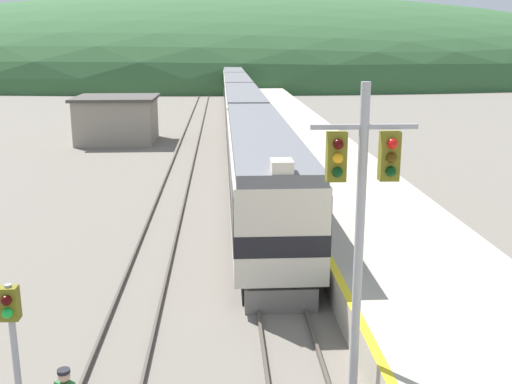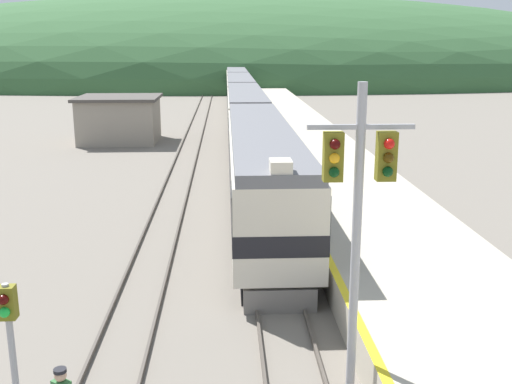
{
  "view_description": "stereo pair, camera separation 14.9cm",
  "coord_description": "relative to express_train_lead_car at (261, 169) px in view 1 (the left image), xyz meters",
  "views": [
    {
      "loc": [
        -1.72,
        -5.11,
        7.96
      ],
      "look_at": [
        -0.49,
        16.57,
        2.52
      ],
      "focal_mm": 42.0,
      "sensor_mm": 36.0,
      "label": 1
    },
    {
      "loc": [
        -1.57,
        -5.12,
        7.96
      ],
      "look_at": [
        -0.49,
        16.57,
        2.52
      ],
      "focal_mm": 42.0,
      "sensor_mm": 36.0,
      "label": 2
    }
  ],
  "objects": [
    {
      "name": "carriage_third",
      "position": [
        0.0,
        41.0,
        -0.01
      ],
      "size": [
        2.88,
        19.13,
        4.29
      ],
      "color": "black",
      "rests_on": "ground"
    },
    {
      "name": "express_train_lead_car",
      "position": [
        0.0,
        0.0,
        0.0
      ],
      "size": [
        2.89,
        20.62,
        4.65
      ],
      "color": "black",
      "rests_on": "ground"
    },
    {
      "name": "track_siding",
      "position": [
        -4.43,
        48.51,
        -2.27
      ],
      "size": [
        1.52,
        180.0,
        0.16
      ],
      "color": "#4C443D",
      "rests_on": "ground"
    },
    {
      "name": "signal_mast_main",
      "position": [
        1.15,
        -14.71,
        2.37
      ],
      "size": [
        2.2,
        0.42,
        7.2
      ],
      "color": "#9E9EA3",
      "rests_on": "ground"
    },
    {
      "name": "carriage_fifth",
      "position": [
        0.0,
        81.01,
        -0.01
      ],
      "size": [
        2.88,
        19.13,
        4.29
      ],
      "color": "black",
      "rests_on": "ground"
    },
    {
      "name": "platform",
      "position": [
        4.59,
        28.51,
        -1.77
      ],
      "size": [
        6.02,
        140.0,
        1.15
      ],
      "color": "#B2A893",
      "rests_on": "ground"
    },
    {
      "name": "carriage_fourth",
      "position": [
        0.0,
        61.0,
        -0.01
      ],
      "size": [
        2.88,
        19.13,
        4.29
      ],
      "color": "black",
      "rests_on": "ground"
    },
    {
      "name": "signal_post_siding",
      "position": [
        -6.07,
        -15.14,
        -0.01
      ],
      "size": [
        0.36,
        0.42,
        3.23
      ],
      "color": "#9E9EA3",
      "rests_on": "ground"
    },
    {
      "name": "distant_hills",
      "position": [
        0.0,
        112.44,
        -2.35
      ],
      "size": [
        206.99,
        93.15,
        36.28
      ],
      "color": "#335B33",
      "rests_on": "ground"
    },
    {
      "name": "track_main",
      "position": [
        0.0,
        48.51,
        -2.27
      ],
      "size": [
        1.52,
        180.0,
        0.16
      ],
      "color": "#4C443D",
      "rests_on": "ground"
    },
    {
      "name": "carriage_second",
      "position": [
        0.0,
        20.99,
        -0.01
      ],
      "size": [
        2.88,
        19.13,
        4.29
      ],
      "color": "black",
      "rests_on": "ground"
    },
    {
      "name": "station_shed",
      "position": [
        -10.3,
        22.89,
        -0.47
      ],
      "size": [
        6.54,
        6.29,
        3.72
      ],
      "color": "gray",
      "rests_on": "ground"
    }
  ]
}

